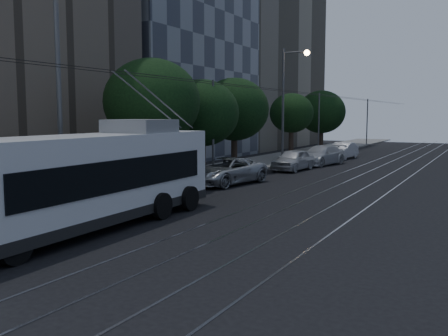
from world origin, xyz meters
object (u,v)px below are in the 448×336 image
car_white_d (331,150)px  streetlamp_near (65,49)px  car_white_c (343,151)px  streetlamp_far (288,94)px  car_white_b (321,155)px  trolleybus (89,179)px  pickup_silver (226,171)px  car_white_a (293,160)px

car_white_d → streetlamp_near: 32.78m
car_white_c → streetlamp_far: (-2.70, -6.79, 4.87)m
car_white_b → streetlamp_far: bearing=-159.7°
trolleybus → streetlamp_far: bearing=94.0°
car_white_b → car_white_d: bearing=112.4°
car_white_b → streetlamp_near: (-2.67, -23.96, 5.75)m
trolleybus → pickup_silver: bearing=93.8°
pickup_silver → car_white_b: car_white_b is taller
trolleybus → streetlamp_far: (-2.50, 25.06, 3.86)m
car_white_a → streetlamp_far: streetlamp_far is taller
car_white_c → car_white_b: bearing=-85.9°
car_white_c → streetlamp_far: streetlamp_far is taller
trolleybus → car_white_b: bearing=87.8°
trolleybus → car_white_b: 25.51m
trolleybus → streetlamp_far: size_ratio=1.38×
car_white_a → streetlamp_far: 6.84m
car_white_a → car_white_d: bearing=98.4°
car_white_b → streetlamp_near: 24.78m
streetlamp_near → streetlamp_far: size_ratio=1.18×
pickup_silver → car_white_c: bearing=95.5°
trolleybus → pickup_silver: (-1.18, 12.17, -0.98)m
car_white_c → streetlamp_near: 30.99m
car_white_a → streetlamp_near: bearing=-92.6°
pickup_silver → car_white_c: size_ratio=1.23×
trolleybus → car_white_a: 20.77m
car_white_a → streetlamp_near: (-2.14, -19.22, 5.75)m
car_white_b → streetlamp_far: 5.56m
car_white_a → car_white_c: size_ratio=1.00×
trolleybus → car_white_d: 33.81m
streetlamp_near → trolleybus: bearing=-31.7°
streetlamp_near → streetlamp_far: 23.55m
car_white_a → car_white_b: bearing=87.3°
pickup_silver → car_white_a: 8.62m
streetlamp_far → trolleybus: bearing=-84.3°
pickup_silver → streetlamp_near: bearing=-87.4°
trolleybus → car_white_c: (0.20, 31.85, -1.01)m
car_white_a → trolleybus: bearing=-85.3°
car_white_c → streetlamp_near: bearing=-91.0°
car_white_b → car_white_d: car_white_b is taller
streetlamp_far → car_white_c: bearing=68.3°
car_white_a → streetlamp_far: (-2.16, 4.32, 4.85)m
car_white_a → pickup_silver: bearing=-91.9°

